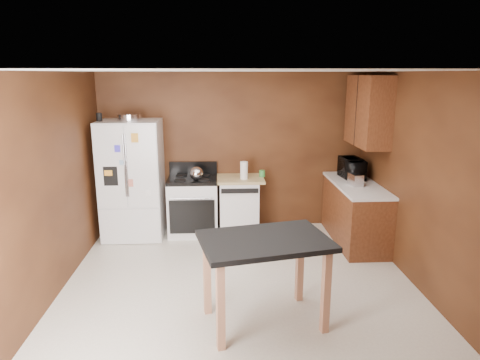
{
  "coord_description": "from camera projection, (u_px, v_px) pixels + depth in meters",
  "views": [
    {
      "loc": [
        -0.24,
        -4.54,
        2.48
      ],
      "look_at": [
        0.04,
        0.85,
        1.13
      ],
      "focal_mm": 32.0,
      "sensor_mm": 36.0,
      "label": 1
    }
  ],
  "objects": [
    {
      "name": "floor",
      "position": [
        240.0,
        291.0,
        5.01
      ],
      "size": [
        4.5,
        4.5,
        0.0
      ],
      "primitive_type": "plane",
      "color": "silver",
      "rests_on": "ground"
    },
    {
      "name": "ceiling",
      "position": [
        240.0,
        71.0,
        4.4
      ],
      "size": [
        4.5,
        4.5,
        0.0
      ],
      "primitive_type": "plane",
      "rotation": [
        3.14,
        0.0,
        0.0
      ],
      "color": "white",
      "rests_on": "ground"
    },
    {
      "name": "wall_back",
      "position": [
        233.0,
        152.0,
        6.88
      ],
      "size": [
        4.2,
        0.0,
        4.2
      ],
      "primitive_type": "plane",
      "rotation": [
        1.57,
        0.0,
        0.0
      ],
      "color": "#5A3117",
      "rests_on": "ground"
    },
    {
      "name": "wall_front",
      "position": [
        261.0,
        287.0,
        2.52
      ],
      "size": [
        4.2,
        0.0,
        4.2
      ],
      "primitive_type": "plane",
      "rotation": [
        -1.57,
        0.0,
        0.0
      ],
      "color": "#5A3117",
      "rests_on": "ground"
    },
    {
      "name": "wall_left",
      "position": [
        46.0,
        191.0,
        4.6
      ],
      "size": [
        0.0,
        4.5,
        4.5
      ],
      "primitive_type": "plane",
      "rotation": [
        1.57,
        0.0,
        1.57
      ],
      "color": "#5A3117",
      "rests_on": "ground"
    },
    {
      "name": "wall_right",
      "position": [
        426.0,
        185.0,
        4.81
      ],
      "size": [
        0.0,
        4.5,
        4.5
      ],
      "primitive_type": "plane",
      "rotation": [
        1.57,
        0.0,
        -1.57
      ],
      "color": "#5A3117",
      "rests_on": "ground"
    },
    {
      "name": "roasting_pan",
      "position": [
        130.0,
        117.0,
        6.33
      ],
      "size": [
        0.37,
        0.37,
        0.09
      ],
      "primitive_type": "cylinder",
      "color": "silver",
      "rests_on": "refrigerator"
    },
    {
      "name": "pen_cup",
      "position": [
        99.0,
        117.0,
        6.17
      ],
      "size": [
        0.08,
        0.08,
        0.12
      ],
      "primitive_type": "cylinder",
      "color": "black",
      "rests_on": "refrigerator"
    },
    {
      "name": "kettle",
      "position": [
        197.0,
        173.0,
        6.47
      ],
      "size": [
        0.21,
        0.21,
        0.21
      ],
      "primitive_type": "sphere",
      "color": "silver",
      "rests_on": "gas_range"
    },
    {
      "name": "paper_towel",
      "position": [
        244.0,
        170.0,
        6.57
      ],
      "size": [
        0.13,
        0.13,
        0.27
      ],
      "primitive_type": "cylinder",
      "rotation": [
        0.0,
        0.0,
        -0.09
      ],
      "color": "white",
      "rests_on": "dishwasher"
    },
    {
      "name": "green_canister",
      "position": [
        262.0,
        173.0,
        6.73
      ],
      "size": [
        0.11,
        0.11,
        0.1
      ],
      "primitive_type": "cylinder",
      "rotation": [
        0.0,
        0.0,
        -0.16
      ],
      "color": "green",
      "rests_on": "dishwasher"
    },
    {
      "name": "toaster",
      "position": [
        356.0,
        180.0,
        6.17
      ],
      "size": [
        0.18,
        0.25,
        0.17
      ],
      "primitive_type": "cube",
      "rotation": [
        0.0,
        0.0,
        0.15
      ],
      "color": "silver",
      "rests_on": "right_cabinets"
    },
    {
      "name": "microwave",
      "position": [
        352.0,
        169.0,
        6.58
      ],
      "size": [
        0.39,
        0.54,
        0.28
      ],
      "primitive_type": "imported",
      "rotation": [
        0.0,
        0.0,
        1.67
      ],
      "color": "black",
      "rests_on": "right_cabinets"
    },
    {
      "name": "refrigerator",
      "position": [
        132.0,
        180.0,
        6.51
      ],
      "size": [
        0.9,
        0.8,
        1.8
      ],
      "color": "white",
      "rests_on": "ground"
    },
    {
      "name": "gas_range",
      "position": [
        193.0,
        205.0,
        6.73
      ],
      "size": [
        0.76,
        0.68,
        1.1
      ],
      "color": "white",
      "rests_on": "ground"
    },
    {
      "name": "dishwasher",
      "position": [
        239.0,
        204.0,
        6.79
      ],
      "size": [
        0.78,
        0.63,
        0.89
      ],
      "color": "white",
      "rests_on": "ground"
    },
    {
      "name": "right_cabinets",
      "position": [
        359.0,
        182.0,
        6.32
      ],
      "size": [
        0.63,
        1.58,
        2.45
      ],
      "color": "brown",
      "rests_on": "ground"
    },
    {
      "name": "island",
      "position": [
        265.0,
        252.0,
        4.2
      ],
      "size": [
        1.38,
        1.07,
        0.91
      ],
      "color": "black",
      "rests_on": "ground"
    }
  ]
}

